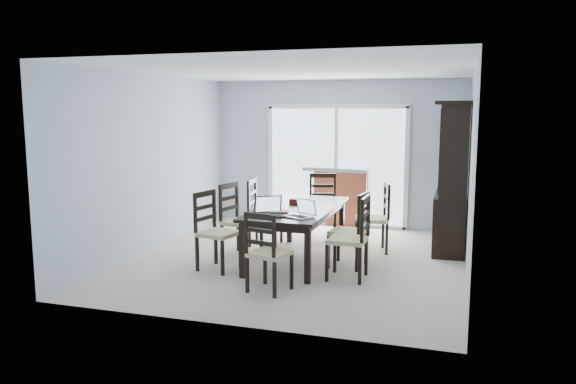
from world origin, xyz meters
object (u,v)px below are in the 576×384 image
at_px(chair_right_near, 356,229).
at_px(dining_table, 297,213).
at_px(chair_end_near, 265,244).
at_px(china_hutch, 453,179).
at_px(cell_phone, 287,217).
at_px(chair_left_near, 212,222).
at_px(chair_left_mid, 236,212).
at_px(chair_end_far, 323,198).
at_px(game_box, 300,201).
at_px(chair_right_mid, 355,222).
at_px(chair_right_far, 379,209).
at_px(laptop_dark, 271,212).
at_px(laptop_silver, 298,213).
at_px(hot_tub, 330,190).
at_px(chair_left_far, 259,205).

bearing_deg(chair_right_near, dining_table, 56.40).
bearing_deg(chair_right_near, chair_end_near, 134.66).
relative_size(china_hutch, cell_phone, 17.71).
bearing_deg(chair_left_near, chair_left_mid, -169.39).
relative_size(chair_end_far, game_box, 4.29).
bearing_deg(chair_right_near, game_box, 48.00).
bearing_deg(chair_end_near, china_hutch, 68.10).
distance_m(chair_left_near, chair_right_mid, 1.88).
bearing_deg(chair_left_mid, cell_phone, 64.22).
bearing_deg(chair_right_near, chair_right_far, -1.39).
xyz_separation_m(dining_table, laptop_dark, (-0.13, -0.75, 0.14)).
bearing_deg(chair_left_mid, chair_left_near, 10.54).
relative_size(laptop_silver, hot_tub, 0.18).
bearing_deg(game_box, laptop_silver, -74.91).
bearing_deg(cell_phone, chair_end_near, -85.24).
bearing_deg(china_hutch, laptop_silver, -132.39).
xyz_separation_m(chair_left_mid, hot_tub, (0.63, 3.32, -0.11)).
bearing_deg(chair_left_near, game_box, 150.29).
relative_size(chair_left_mid, chair_end_near, 1.10).
bearing_deg(cell_phone, china_hutch, 55.43).
bearing_deg(chair_end_near, hot_tub, 107.99).
xyz_separation_m(chair_left_near, chair_right_far, (1.95, 1.55, 0.00)).
xyz_separation_m(chair_left_near, chair_end_far, (0.91, 2.37, 0.00)).
bearing_deg(laptop_dark, game_box, 51.42).
bearing_deg(hot_tub, chair_right_far, -62.68).
bearing_deg(cell_phone, chair_right_mid, 51.15).
distance_m(chair_right_near, hot_tub, 4.17).
height_order(chair_right_near, chair_right_mid, chair_right_near).
distance_m(chair_left_near, cell_phone, 1.06).
relative_size(chair_left_mid, chair_right_mid, 1.04).
bearing_deg(china_hutch, dining_table, -148.29).
xyz_separation_m(chair_left_far, chair_right_far, (1.82, 0.12, 0.00)).
relative_size(chair_right_mid, chair_right_far, 0.97).
height_order(dining_table, chair_right_far, chair_right_far).
xyz_separation_m(chair_left_far, laptop_silver, (1.04, -1.42, 0.18)).
height_order(chair_left_mid, hot_tub, chair_left_mid).
bearing_deg(china_hutch, hot_tub, 138.08).
xyz_separation_m(chair_right_far, game_box, (-1.05, -0.55, 0.16)).
relative_size(chair_left_far, chair_end_far, 1.00).
height_order(china_hutch, game_box, china_hutch).
height_order(dining_table, chair_right_mid, chair_right_mid).
height_order(chair_right_far, chair_end_far, chair_right_far).
relative_size(chair_right_far, hot_tub, 0.54).
relative_size(chair_right_far, game_box, 4.29).
xyz_separation_m(dining_table, chair_end_far, (-0.04, 1.64, -0.05)).
relative_size(dining_table, chair_left_mid, 1.84).
xyz_separation_m(chair_right_far, chair_end_near, (-0.95, -2.30, -0.05)).
bearing_deg(chair_end_far, chair_left_far, 36.51).
xyz_separation_m(laptop_silver, cell_phone, (-0.12, -0.07, -0.05)).
xyz_separation_m(china_hutch, chair_right_far, (-1.02, -0.43, -0.44)).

